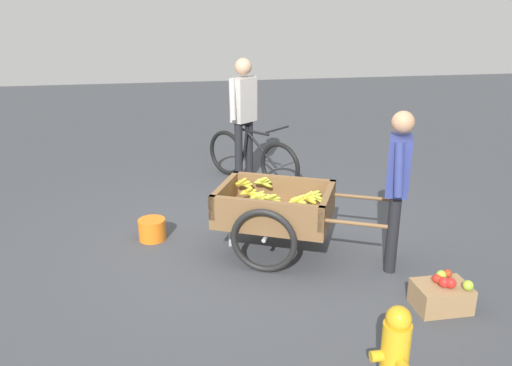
# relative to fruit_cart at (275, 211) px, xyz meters

# --- Properties ---
(ground_plane) EXTENTS (24.00, 24.00, 0.00)m
(ground_plane) POSITION_rel_fruit_cart_xyz_m (0.31, -0.01, -0.44)
(ground_plane) COLOR #3D3F44
(fruit_cart) EXTENTS (1.82, 1.39, 0.73)m
(fruit_cart) POSITION_rel_fruit_cart_xyz_m (0.00, 0.00, 0.00)
(fruit_cart) COLOR brown
(fruit_cart) RESTS_ON ground
(vendor_person) EXTENTS (0.33, 0.56, 1.52)m
(vendor_person) POSITION_rel_fruit_cart_xyz_m (-1.04, 0.50, 0.46)
(vendor_person) COLOR black
(vendor_person) RESTS_ON ground
(bicycle) EXTENTS (1.09, 1.33, 0.85)m
(bicycle) POSITION_rel_fruit_cart_xyz_m (-0.14, -2.17, -0.09)
(bicycle) COLOR black
(bicycle) RESTS_ON ground
(cyclist_person) EXTENTS (0.42, 0.41, 1.71)m
(cyclist_person) POSITION_rel_fruit_cart_xyz_m (-0.04, -2.29, 0.59)
(cyclist_person) COLOR black
(cyclist_person) RESTS_ON ground
(fire_hydrant) EXTENTS (0.25, 0.25, 0.67)m
(fire_hydrant) POSITION_rel_fruit_cart_xyz_m (-0.32, 2.16, -0.11)
(fire_hydrant) COLOR gold
(fire_hydrant) RESTS_ON ground
(plastic_bucket) EXTENTS (0.29, 0.29, 0.23)m
(plastic_bucket) POSITION_rel_fruit_cart_xyz_m (1.23, -0.50, -0.33)
(plastic_bucket) COLOR orange
(plastic_bucket) RESTS_ON ground
(mixed_fruit_crate) EXTENTS (0.44, 0.32, 0.31)m
(mixed_fruit_crate) POSITION_rel_fruit_cart_xyz_m (-1.15, 1.26, -0.31)
(mixed_fruit_crate) COLOR #99754C
(mixed_fruit_crate) RESTS_ON ground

